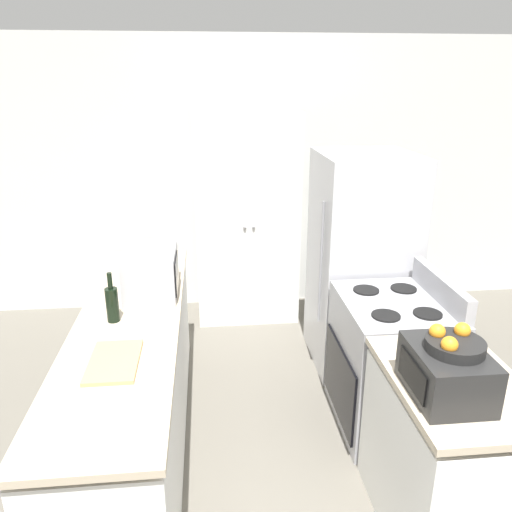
% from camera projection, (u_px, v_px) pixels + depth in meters
% --- Properties ---
extents(wall_back, '(7.00, 0.06, 2.60)m').
position_uv_depth(wall_back, '(240.00, 178.00, 4.85)').
color(wall_back, silver).
rests_on(wall_back, ground_plane).
extents(counter_left, '(0.60, 2.46, 0.89)m').
position_uv_depth(counter_left, '(135.00, 386.00, 3.06)').
color(counter_left, silver).
rests_on(counter_left, ground_plane).
extents(counter_right, '(0.60, 0.88, 0.89)m').
position_uv_depth(counter_right, '(445.00, 459.00, 2.48)').
color(counter_right, silver).
rests_on(counter_right, ground_plane).
extents(pantry_cabinet, '(0.94, 0.57, 1.95)m').
position_uv_depth(pantry_cabinet, '(247.00, 218.00, 4.67)').
color(pantry_cabinet, silver).
rests_on(pantry_cabinet, ground_plane).
extents(stove, '(0.66, 0.79, 1.05)m').
position_uv_depth(stove, '(389.00, 363.00, 3.27)').
color(stove, '#9E9EA3').
rests_on(stove, ground_plane).
extents(refrigerator, '(0.73, 0.79, 1.70)m').
position_uv_depth(refrigerator, '(360.00, 262.00, 3.92)').
color(refrigerator, '#B7B7BC').
rests_on(refrigerator, ground_plane).
extents(microwave, '(0.33, 0.47, 0.30)m').
position_uv_depth(microwave, '(151.00, 272.00, 3.20)').
color(microwave, '#B2B2B7').
rests_on(microwave, counter_left).
extents(wine_bottle, '(0.07, 0.07, 0.30)m').
position_uv_depth(wine_bottle, '(112.00, 303.00, 2.85)').
color(wine_bottle, black).
rests_on(wine_bottle, counter_left).
extents(toaster_oven, '(0.31, 0.40, 0.22)m').
position_uv_depth(toaster_oven, '(446.00, 373.00, 2.18)').
color(toaster_oven, black).
rests_on(toaster_oven, counter_right).
extents(fruit_bowl, '(0.25, 0.25, 0.10)m').
position_uv_depth(fruit_bowl, '(454.00, 343.00, 2.13)').
color(fruit_bowl, black).
rests_on(fruit_bowl, toaster_oven).
extents(cutting_board, '(0.24, 0.39, 0.02)m').
position_uv_depth(cutting_board, '(114.00, 362.00, 2.45)').
color(cutting_board, tan).
rests_on(cutting_board, counter_left).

